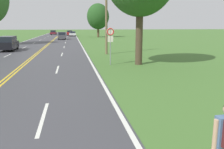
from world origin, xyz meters
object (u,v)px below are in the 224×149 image
Objects in this scene: car_black_suv_approaching at (8,43)px; car_white_hatchback_mid_far at (72,34)px; car_dark_grey_sedan_mid_near at (62,36)px; tree_behind_sign at (98,16)px; car_maroon_sedan_distant at (53,32)px; car_red_sedan_receding at (70,33)px; traffic_sign at (110,37)px.

car_black_suv_approaching is 41.46m from car_white_hatchback_mid_far.
car_black_suv_approaching reaches higher than car_dark_grey_sedan_mid_near.
tree_behind_sign is 13.71m from car_dark_grey_sedan_mid_near.
car_dark_grey_sedan_mid_near reaches higher than car_white_hatchback_mid_far.
car_black_suv_approaching reaches higher than car_maroon_sedan_distant.
car_red_sedan_receding is at bearing 172.99° from car_dark_grey_sedan_mid_near.
car_red_sedan_receding is (7.31, 46.07, -0.10)m from car_black_suv_approaching.
car_white_hatchback_mid_far is at bearing 132.58° from tree_behind_sign.
car_dark_grey_sedan_mid_near reaches higher than car_red_sedan_receding.
car_maroon_sedan_distant is (1.74, 54.34, -0.16)m from car_black_suv_approaching.
car_black_suv_approaching is at bearing -179.12° from car_maroon_sedan_distant.
car_maroon_sedan_distant is (-8.87, 67.13, -1.40)m from traffic_sign.
car_red_sedan_receding is at bearing -11.21° from car_black_suv_approaching.
car_black_suv_approaching is 24.87m from car_dark_grey_sedan_mid_near.
car_maroon_sedan_distant is at bearing 97.53° from traffic_sign.
car_maroon_sedan_distant reaches higher than car_white_hatchback_mid_far.
traffic_sign is at bearing 0.71° from car_red_sedan_receding.
car_maroon_sedan_distant is at bearing 121.98° from tree_behind_sign.
traffic_sign is 0.65× the size of car_dark_grey_sedan_mid_near.
car_red_sedan_receding reaches higher than car_maroon_sedan_distant.
car_red_sedan_receding is at bearing 120.66° from tree_behind_sign.
car_black_suv_approaching is 1.10× the size of car_dark_grey_sedan_mid_near.
traffic_sign is at bearing -142.54° from car_black_suv_approaching.
car_dark_grey_sedan_mid_near is at bearing -135.59° from tree_behind_sign.
traffic_sign reaches higher than car_black_suv_approaching.
car_white_hatchback_mid_far is 15.09m from car_maroon_sedan_distant.
tree_behind_sign is 15.57m from car_red_sedan_receding.
car_red_sedan_receding is at bearing 93.21° from traffic_sign.
car_dark_grey_sedan_mid_near is (-9.23, -9.04, -4.59)m from tree_behind_sign.
car_white_hatchback_mid_far is (2.44, 16.44, -0.05)m from car_dark_grey_sedan_mid_near.
traffic_sign is 58.97m from car_red_sedan_receding.
car_dark_grey_sedan_mid_near is (5.67, 24.22, -0.10)m from car_black_suv_approaching.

